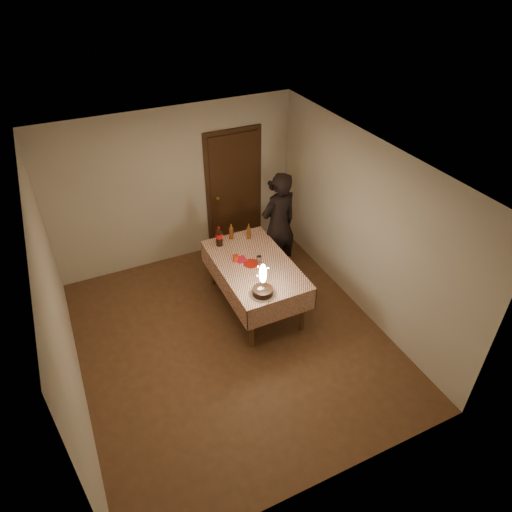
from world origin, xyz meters
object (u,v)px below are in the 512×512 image
cola_bottle (219,237)px  amber_bottle_left (231,232)px  red_plate (251,263)px  photographer (278,225)px  clear_cup (259,259)px  red_cup (236,258)px  amber_bottle_right (249,232)px  dining_table (255,269)px  birthday_cake (263,287)px

cola_bottle → amber_bottle_left: 0.25m
red_plate → photographer: (0.75, 0.61, 0.10)m
red_plate → amber_bottle_left: bearing=89.9°
clear_cup → photographer: photographer is taller
red_cup → cola_bottle: bearing=97.3°
clear_cup → amber_bottle_right: amber_bottle_right is taller
clear_cup → red_cup: bearing=152.8°
clear_cup → cola_bottle: size_ratio=0.28×
red_plate → photographer: bearing=38.9°
amber_bottle_right → dining_table: bearing=-107.5°
clear_cup → photographer: 0.88m
red_cup → amber_bottle_left: size_ratio=0.39×
birthday_cake → amber_bottle_left: birthday_cake is taller
red_cup → photographer: 1.03m
birthday_cake → amber_bottle_left: bearing=84.3°
birthday_cake → red_cup: 0.82m
red_plate → amber_bottle_right: size_ratio=0.86×
birthday_cake → amber_bottle_right: size_ratio=1.89×
red_cup → amber_bottle_right: 0.63m
dining_table → birthday_cake: size_ratio=3.57×
clear_cup → amber_bottle_left: bearing=99.8°
dining_table → amber_bottle_right: size_ratio=6.75×
cola_bottle → birthday_cake: bearing=-85.9°
clear_cup → amber_bottle_right: 0.63m
dining_table → cola_bottle: 0.75m
red_plate → birthday_cake: bearing=-101.6°
red_cup → clear_cup: (0.30, -0.15, -0.01)m
red_cup → amber_bottle_left: (0.17, 0.57, 0.07)m
photographer → birthday_cake: bearing=-125.0°
birthday_cake → red_cup: bearing=92.3°
dining_table → birthday_cake: birthday_cake is taller
cola_bottle → amber_bottle_left: size_ratio=1.25×
red_cup → photographer: photographer is taller
red_cup → photographer: bearing=26.5°
cola_bottle → red_plate: bearing=-69.8°
dining_table → birthday_cake: (-0.19, -0.65, 0.23)m
birthday_cake → amber_bottle_left: (0.14, 1.38, -0.00)m
dining_table → birthday_cake: 0.71m
dining_table → amber_bottle_left: amber_bottle_left is taller
red_plate → amber_bottle_left: size_ratio=0.86×
cola_bottle → amber_bottle_left: bearing=21.7°
amber_bottle_left → photographer: bearing=-8.3°
dining_table → clear_cup: (0.08, 0.01, 0.15)m
cola_bottle → amber_bottle_left: cola_bottle is taller
amber_bottle_left → photographer: photographer is taller
birthday_cake → photographer: bearing=55.0°
dining_table → amber_bottle_right: bearing=72.5°
red_cup → photographer: size_ratio=0.06×
photographer → cola_bottle: bearing=179.0°
cola_bottle → photographer: (0.98, -0.02, -0.05)m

